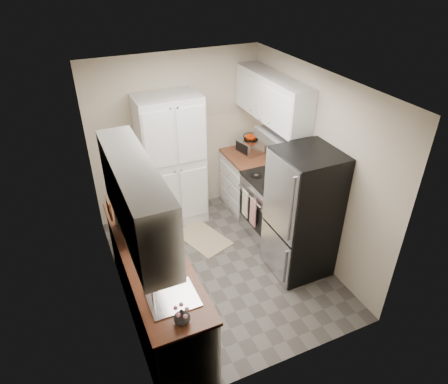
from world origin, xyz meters
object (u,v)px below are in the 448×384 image
object	(u,v)px
pantry_cabinet	(172,162)
microwave	(138,221)
refrigerator	(303,214)
wine_bottle	(132,202)
toaster_oven	(250,146)
electric_range	(271,205)

from	to	relation	value
pantry_cabinet	microwave	bearing A→B (deg)	-121.63
refrigerator	microwave	distance (m)	2.01
refrigerator	wine_bottle	xyz separation A→B (m)	(-1.93, 0.83, 0.20)
toaster_oven	pantry_cabinet	bearing A→B (deg)	165.64
electric_range	wine_bottle	world-z (taller)	wine_bottle
pantry_cabinet	wine_bottle	distance (m)	1.19
electric_range	toaster_oven	world-z (taller)	toaster_oven
electric_range	microwave	distance (m)	2.12
pantry_cabinet	refrigerator	distance (m)	2.07
electric_range	microwave	bearing A→B (deg)	-168.49
pantry_cabinet	electric_range	distance (m)	1.58
microwave	refrigerator	bearing A→B (deg)	-109.92
refrigerator	microwave	xyz separation A→B (m)	(-1.96, 0.39, 0.22)
toaster_oven	microwave	bearing A→B (deg)	-160.62
microwave	toaster_oven	xyz separation A→B (m)	(2.09, 1.28, -0.04)
toaster_oven	wine_bottle	bearing A→B (deg)	-169.87
microwave	electric_range	bearing A→B (deg)	-87.06
toaster_oven	refrigerator	bearing A→B (deg)	-106.53
electric_range	microwave	size ratio (longest dim) A/B	2.09
microwave	wine_bottle	distance (m)	0.44
pantry_cabinet	microwave	distance (m)	1.56
refrigerator	wine_bottle	world-z (taller)	refrigerator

